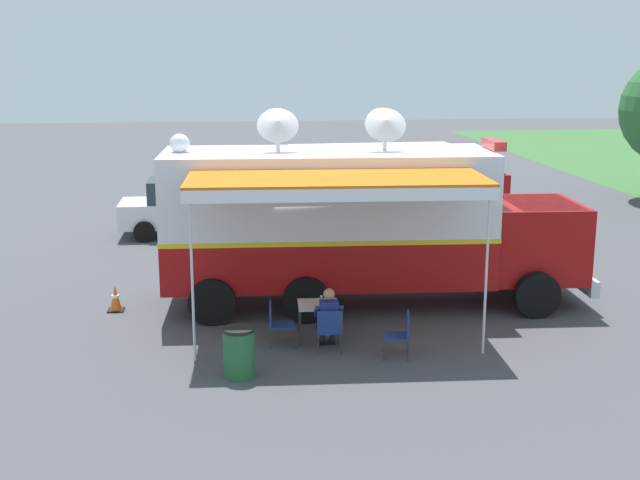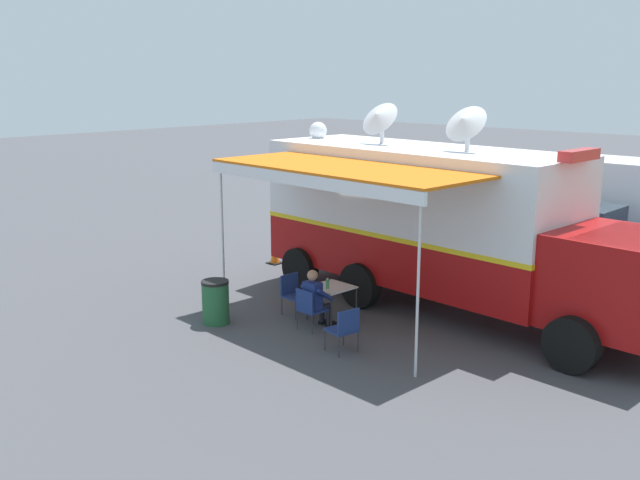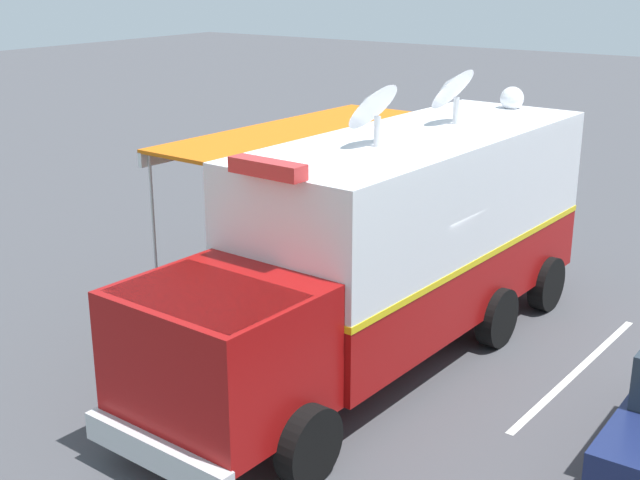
{
  "view_description": "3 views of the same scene",
  "coord_description": "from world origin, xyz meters",
  "px_view_note": "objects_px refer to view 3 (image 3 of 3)",
  "views": [
    {
      "loc": [
        17.94,
        -2.24,
        5.66
      ],
      "look_at": [
        0.49,
        -0.22,
        1.62
      ],
      "focal_mm": 46.46,
      "sensor_mm": 36.0,
      "label": 1
    },
    {
      "loc": [
        12.91,
        9.27,
        5.05
      ],
      "look_at": [
        2.03,
        -1.06,
        1.59
      ],
      "focal_mm": 40.34,
      "sensor_mm": 36.0,
      "label": 2
    },
    {
      "loc": [
        -6.35,
        11.83,
        6.04
      ],
      "look_at": [
        2.03,
        -0.09,
        1.33
      ],
      "focal_mm": 47.8,
      "sensor_mm": 36.0,
      "label": 3
    }
  ],
  "objects_px": {
    "trash_bin": "(294,238)",
    "folding_chair_spare_by_truck": "(221,283)",
    "folding_chair_beside_table": "(332,259)",
    "seated_responder": "(290,262)",
    "command_truck": "(391,238)",
    "folding_chair_at_table": "(282,267)",
    "folding_table": "(320,266)",
    "water_bottle": "(311,256)",
    "traffic_cone": "(525,249)"
  },
  "relations": [
    {
      "from": "folding_table",
      "to": "traffic_cone",
      "type": "height_order",
      "value": "folding_table"
    },
    {
      "from": "command_truck",
      "to": "trash_bin",
      "type": "distance_m",
      "value": 5.14
    },
    {
      "from": "folding_chair_beside_table",
      "to": "folding_chair_spare_by_truck",
      "type": "height_order",
      "value": "same"
    },
    {
      "from": "water_bottle",
      "to": "trash_bin",
      "type": "height_order",
      "value": "water_bottle"
    },
    {
      "from": "seated_responder",
      "to": "trash_bin",
      "type": "distance_m",
      "value": 2.12
    },
    {
      "from": "folding_chair_at_table",
      "to": "folding_chair_beside_table",
      "type": "xyz_separation_m",
      "value": [
        -0.51,
        -0.97,
        0.0
      ]
    },
    {
      "from": "folding_chair_spare_by_truck",
      "to": "trash_bin",
      "type": "bearing_deg",
      "value": -78.9
    },
    {
      "from": "command_truck",
      "to": "folding_table",
      "type": "relative_size",
      "value": 11.46
    },
    {
      "from": "water_bottle",
      "to": "folding_chair_spare_by_truck",
      "type": "bearing_deg",
      "value": 53.41
    },
    {
      "from": "command_truck",
      "to": "trash_bin",
      "type": "relative_size",
      "value": 10.54
    },
    {
      "from": "traffic_cone",
      "to": "seated_responder",
      "type": "bearing_deg",
      "value": 56.1
    },
    {
      "from": "folding_chair_spare_by_truck",
      "to": "command_truck",
      "type": "bearing_deg",
      "value": -176.31
    },
    {
      "from": "folding_chair_beside_table",
      "to": "water_bottle",
      "type": "bearing_deg",
      "value": 97.9
    },
    {
      "from": "folding_chair_beside_table",
      "to": "folding_chair_spare_by_truck",
      "type": "xyz_separation_m",
      "value": [
        0.91,
        2.28,
        0.0
      ]
    },
    {
      "from": "water_bottle",
      "to": "folding_chair_at_table",
      "type": "bearing_deg",
      "value": 7.09
    },
    {
      "from": "command_truck",
      "to": "seated_responder",
      "type": "bearing_deg",
      "value": -20.78
    },
    {
      "from": "folding_table",
      "to": "folding_chair_beside_table",
      "type": "bearing_deg",
      "value": -70.9
    },
    {
      "from": "folding_table",
      "to": "folding_chair_at_table",
      "type": "xyz_separation_m",
      "value": [
        0.8,
        0.12,
        -0.16
      ]
    },
    {
      "from": "water_bottle",
      "to": "seated_responder",
      "type": "height_order",
      "value": "seated_responder"
    },
    {
      "from": "folding_chair_beside_table",
      "to": "trash_bin",
      "type": "distance_m",
      "value": 1.69
    },
    {
      "from": "folding_chair_at_table",
      "to": "folding_chair_beside_table",
      "type": "height_order",
      "value": "same"
    },
    {
      "from": "trash_bin",
      "to": "folding_chair_spare_by_truck",
      "type": "bearing_deg",
      "value": 101.1
    },
    {
      "from": "folding_chair_beside_table",
      "to": "trash_bin",
      "type": "xyz_separation_m",
      "value": [
        1.5,
        -0.76,
        -0.06
      ]
    },
    {
      "from": "command_truck",
      "to": "traffic_cone",
      "type": "xyz_separation_m",
      "value": [
        -0.11,
        -5.47,
        -1.67
      ]
    },
    {
      "from": "water_bottle",
      "to": "trash_bin",
      "type": "relative_size",
      "value": 0.25
    },
    {
      "from": "folding_chair_beside_table",
      "to": "folding_chair_at_table",
      "type": "bearing_deg",
      "value": 62.56
    },
    {
      "from": "folding_chair_at_table",
      "to": "traffic_cone",
      "type": "distance_m",
      "value": 5.4
    },
    {
      "from": "water_bottle",
      "to": "command_truck",
      "type": "bearing_deg",
      "value": 154.11
    },
    {
      "from": "water_bottle",
      "to": "folding_chair_beside_table",
      "type": "distance_m",
      "value": 0.96
    },
    {
      "from": "water_bottle",
      "to": "folding_chair_at_table",
      "type": "xyz_separation_m",
      "value": [
        0.63,
        0.08,
        -0.32
      ]
    },
    {
      "from": "folding_chair_at_table",
      "to": "trash_bin",
      "type": "distance_m",
      "value": 2.0
    },
    {
      "from": "folding_chair_spare_by_truck",
      "to": "trash_bin",
      "type": "distance_m",
      "value": 3.1
    },
    {
      "from": "folding_chair_beside_table",
      "to": "folding_chair_spare_by_truck",
      "type": "relative_size",
      "value": 1.0
    },
    {
      "from": "command_truck",
      "to": "seated_responder",
      "type": "height_order",
      "value": "command_truck"
    },
    {
      "from": "folding_table",
      "to": "seated_responder",
      "type": "xyz_separation_m",
      "value": [
        0.61,
        0.13,
        -0.02
      ]
    },
    {
      "from": "water_bottle",
      "to": "traffic_cone",
      "type": "distance_m",
      "value": 5.02
    },
    {
      "from": "command_truck",
      "to": "folding_table",
      "type": "bearing_deg",
      "value": -28.49
    },
    {
      "from": "folding_chair_at_table",
      "to": "command_truck",
      "type": "bearing_deg",
      "value": 160.26
    },
    {
      "from": "folding_chair_spare_by_truck",
      "to": "traffic_cone",
      "type": "distance_m",
      "value": 6.71
    },
    {
      "from": "folding_chair_beside_table",
      "to": "seated_responder",
      "type": "xyz_separation_m",
      "value": [
        0.32,
        0.98,
        0.14
      ]
    },
    {
      "from": "folding_chair_spare_by_truck",
      "to": "trash_bin",
      "type": "height_order",
      "value": "trash_bin"
    },
    {
      "from": "water_bottle",
      "to": "trash_bin",
      "type": "distance_m",
      "value": 2.35
    },
    {
      "from": "folding_chair_beside_table",
      "to": "traffic_cone",
      "type": "xyz_separation_m",
      "value": [
        -2.64,
        -3.41,
        -0.23
      ]
    },
    {
      "from": "folding_chair_at_table",
      "to": "folding_chair_beside_table",
      "type": "bearing_deg",
      "value": -117.44
    },
    {
      "from": "command_truck",
      "to": "folding_chair_beside_table",
      "type": "bearing_deg",
      "value": -39.2
    },
    {
      "from": "command_truck",
      "to": "folding_chair_at_table",
      "type": "height_order",
      "value": "command_truck"
    },
    {
      "from": "folding_chair_spare_by_truck",
      "to": "water_bottle",
      "type": "bearing_deg",
      "value": -126.59
    },
    {
      "from": "water_bottle",
      "to": "folding_chair_spare_by_truck",
      "type": "relative_size",
      "value": 0.26
    },
    {
      "from": "folding_chair_beside_table",
      "to": "seated_responder",
      "type": "height_order",
      "value": "seated_responder"
    },
    {
      "from": "folding_chair_at_table",
      "to": "folding_chair_spare_by_truck",
      "type": "height_order",
      "value": "same"
    }
  ]
}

